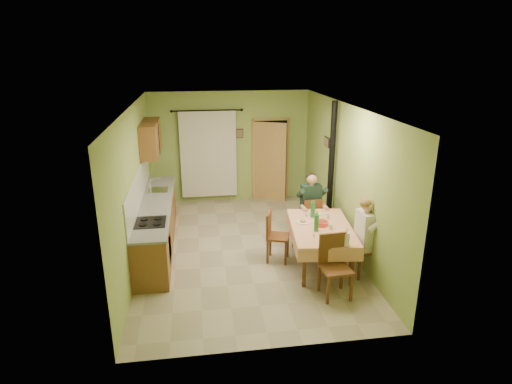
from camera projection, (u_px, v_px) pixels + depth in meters
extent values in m
cube|color=tan|center=(244.00, 249.00, 8.49)|extent=(4.00, 6.00, 0.01)
cube|color=#94AE59|center=(230.00, 147.00, 10.86)|extent=(4.00, 0.04, 2.80)
cube|color=#94AE59|center=(272.00, 254.00, 5.23)|extent=(4.00, 0.04, 2.80)
cube|color=#94AE59|center=(135.00, 186.00, 7.77)|extent=(0.04, 6.00, 2.80)
cube|color=#94AE59|center=(346.00, 177.00, 8.32)|extent=(0.04, 6.00, 2.80)
cube|color=white|center=(243.00, 107.00, 7.60)|extent=(4.00, 6.00, 0.04)
cube|color=brown|center=(157.00, 226.00, 8.50)|extent=(0.60, 3.60, 0.88)
cube|color=gray|center=(155.00, 204.00, 8.35)|extent=(0.64, 3.64, 0.04)
cube|color=white|center=(139.00, 188.00, 8.20)|extent=(0.02, 3.60, 0.66)
cube|color=silver|center=(158.00, 190.00, 9.09)|extent=(0.42, 0.42, 0.03)
cube|color=black|center=(151.00, 222.00, 7.40)|extent=(0.52, 0.56, 0.02)
cube|color=black|center=(170.00, 246.00, 7.59)|extent=(0.01, 0.55, 0.55)
cube|color=brown|center=(150.00, 138.00, 9.22)|extent=(0.35, 1.40, 0.70)
cylinder|color=black|center=(207.00, 111.00, 10.37)|extent=(1.70, 0.04, 0.04)
cube|color=silver|center=(208.00, 155.00, 10.74)|extent=(1.40, 0.06, 2.20)
cube|color=black|center=(270.00, 160.00, 11.11)|extent=(0.84, 0.03, 2.06)
cube|color=tan|center=(253.00, 161.00, 11.03)|extent=(0.06, 0.06, 2.12)
cube|color=tan|center=(287.00, 159.00, 11.15)|extent=(0.06, 0.06, 2.12)
cube|color=tan|center=(271.00, 119.00, 10.75)|extent=(0.96, 0.06, 0.06)
cube|color=tan|center=(270.00, 162.00, 10.92)|extent=(0.76, 0.38, 2.04)
cube|color=#EA9F7A|center=(321.00, 227.00, 7.65)|extent=(1.25, 1.88, 0.04)
cube|color=#EA9F7A|center=(331.00, 256.00, 6.85)|extent=(1.05, 0.13, 0.22)
cube|color=#EA9F7A|center=(313.00, 215.00, 8.53)|extent=(1.05, 0.13, 0.22)
cube|color=#EA9F7A|center=(292.00, 233.00, 7.67)|extent=(0.22, 1.76, 0.22)
cube|color=#EA9F7A|center=(350.00, 233.00, 7.71)|extent=(0.22, 1.76, 0.22)
cylinder|color=white|center=(316.00, 213.00, 8.23)|extent=(0.25, 0.25, 0.02)
ellipsoid|color=#CC7233|center=(316.00, 212.00, 8.22)|extent=(0.12, 0.12, 0.05)
cylinder|color=white|center=(328.00, 239.00, 7.11)|extent=(0.25, 0.25, 0.02)
ellipsoid|color=#CC7233|center=(328.00, 238.00, 7.11)|extent=(0.12, 0.12, 0.05)
cylinder|color=white|center=(341.00, 234.00, 7.29)|extent=(0.25, 0.25, 0.02)
ellipsoid|color=#CC7233|center=(341.00, 233.00, 7.29)|extent=(0.12, 0.12, 0.05)
cylinder|color=white|center=(303.00, 222.00, 7.81)|extent=(0.25, 0.25, 0.02)
ellipsoid|color=#CC7233|center=(303.00, 221.00, 7.80)|extent=(0.12, 0.12, 0.05)
cylinder|color=#F35442|center=(321.00, 223.00, 7.68)|extent=(0.26, 0.26, 0.08)
cylinder|color=white|center=(327.00, 239.00, 7.12)|extent=(0.28, 0.28, 0.02)
cube|color=tan|center=(325.00, 239.00, 7.08)|extent=(0.07, 0.07, 0.03)
cube|color=tan|center=(327.00, 238.00, 7.12)|extent=(0.07, 0.05, 0.03)
cube|color=tan|center=(329.00, 238.00, 7.11)|extent=(0.07, 0.05, 0.03)
cylinder|color=silver|center=(331.00, 227.00, 7.50)|extent=(0.07, 0.07, 0.10)
cylinder|color=silver|center=(328.00, 216.00, 7.99)|extent=(0.07, 0.07, 0.10)
cylinder|color=white|center=(346.00, 239.00, 6.86)|extent=(0.11, 0.11, 0.22)
cylinder|color=silver|center=(346.00, 237.00, 6.85)|extent=(0.02, 0.02, 0.30)
cube|color=brown|center=(310.00, 218.00, 8.78)|extent=(0.38, 0.38, 0.04)
cube|color=brown|center=(313.00, 210.00, 8.55)|extent=(0.37, 0.05, 0.43)
cube|color=brown|center=(336.00, 269.00, 6.73)|extent=(0.48, 0.48, 0.04)
cube|color=brown|center=(332.00, 248.00, 6.84)|extent=(0.45, 0.07, 0.51)
cube|color=brown|center=(365.00, 249.00, 7.40)|extent=(0.42, 0.42, 0.04)
cube|color=brown|center=(376.00, 236.00, 7.35)|extent=(0.07, 0.39, 0.45)
cube|color=brown|center=(278.00, 237.00, 7.90)|extent=(0.50, 0.50, 0.04)
cube|color=brown|center=(269.00, 224.00, 7.85)|extent=(0.17, 0.39, 0.45)
cube|color=#192D23|center=(312.00, 216.00, 8.66)|extent=(0.37, 0.41, 0.16)
cube|color=#192D23|center=(311.00, 198.00, 8.67)|extent=(0.41, 0.23, 0.54)
sphere|color=tan|center=(312.00, 179.00, 8.54)|extent=(0.21, 0.21, 0.21)
ellipsoid|color=black|center=(311.00, 177.00, 8.56)|extent=(0.21, 0.21, 0.16)
cube|color=silver|center=(371.00, 245.00, 7.39)|extent=(0.42, 0.39, 0.16)
cube|color=silver|center=(365.00, 227.00, 7.25)|extent=(0.25, 0.41, 0.54)
sphere|color=tan|center=(368.00, 205.00, 7.13)|extent=(0.21, 0.21, 0.21)
ellipsoid|color=olive|center=(366.00, 203.00, 7.11)|extent=(0.21, 0.21, 0.16)
cylinder|color=black|center=(331.00, 169.00, 8.87)|extent=(0.12, 0.12, 2.80)
cylinder|color=black|center=(328.00, 225.00, 9.27)|extent=(0.24, 0.24, 0.30)
cube|color=black|center=(240.00, 133.00, 10.75)|extent=(0.19, 0.03, 0.23)
cube|color=brown|center=(327.00, 142.00, 9.30)|extent=(0.03, 0.31, 0.21)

